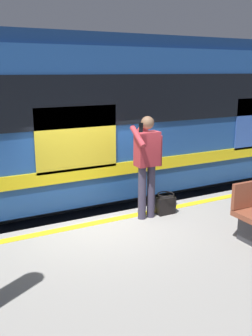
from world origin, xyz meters
TOP-DOWN VIEW (x-y plane):
  - ground_plane at (0.00, 0.00)m, footprint 23.51×23.51m
  - platform at (0.00, 1.90)m, footprint 12.36×3.79m
  - safety_line at (0.00, 0.30)m, footprint 12.11×0.16m
  - track_rail_near at (0.00, -1.12)m, footprint 16.07×0.08m
  - track_rail_far at (0.00, -2.55)m, footprint 16.07×0.08m
  - train_carriage at (-1.88, -1.83)m, footprint 12.65×3.07m
  - passenger at (-0.62, 0.47)m, footprint 0.57×0.55m
  - handbag at (-1.02, 0.48)m, footprint 0.34×0.31m

SIDE VIEW (x-z plane):
  - ground_plane at x=0.00m, z-range 0.00..0.00m
  - track_rail_near at x=0.00m, z-range 0.00..0.16m
  - track_rail_far at x=0.00m, z-range 0.00..0.16m
  - platform at x=0.00m, z-range 0.00..0.87m
  - safety_line at x=0.00m, z-range 0.87..0.88m
  - handbag at x=-1.02m, z-range 0.85..1.23m
  - passenger at x=-0.62m, z-range 1.04..2.83m
  - train_carriage at x=-1.88m, z-range 0.54..4.42m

